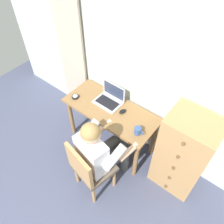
{
  "coord_description": "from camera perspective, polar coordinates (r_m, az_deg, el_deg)",
  "views": [
    {
      "loc": [
        0.96,
        0.36,
        2.8
      ],
      "look_at": [
        -0.15,
        1.76,
        0.82
      ],
      "focal_mm": 36.55,
      "sensor_mm": 36.0,
      "label": 1
    }
  ],
  "objects": [
    {
      "name": "person_seated",
      "position": [
        2.54,
        -2.83,
        -9.45
      ],
      "size": [
        0.6,
        0.64,
        1.18
      ],
      "color": "#4C4C4C",
      "rests_on": "ground_plane"
    },
    {
      "name": "computer_mouse",
      "position": [
        2.79,
        2.67,
        0.13
      ],
      "size": [
        0.08,
        0.11,
        0.03
      ],
      "primitive_type": "ellipsoid",
      "rotation": [
        0.0,
        0.0,
        -0.23
      ],
      "color": "black",
      "rests_on": "desk"
    },
    {
      "name": "chair",
      "position": [
        2.65,
        -5.78,
        -13.75
      ],
      "size": [
        0.49,
        0.47,
        0.86
      ],
      "color": "brown",
      "rests_on": "ground_plane"
    },
    {
      "name": "wall_back",
      "position": [
        2.59,
        8.73,
        10.59
      ],
      "size": [
        4.8,
        0.05,
        2.5
      ],
      "primitive_type": "cube",
      "color": "silver",
      "rests_on": "ground_plane"
    },
    {
      "name": "dresser",
      "position": [
        2.73,
        17.28,
        -9.99
      ],
      "size": [
        0.53,
        0.45,
        1.15
      ],
      "color": "tan",
      "rests_on": "ground_plane"
    },
    {
      "name": "curtain_panel",
      "position": [
        3.24,
        -10.26,
        15.41
      ],
      "size": [
        0.47,
        0.03,
        2.19
      ],
      "primitive_type": "cube",
      "color": "#BCAD99",
      "rests_on": "ground_plane"
    },
    {
      "name": "desk_clock",
      "position": [
        3.01,
        -9.18,
        3.79
      ],
      "size": [
        0.09,
        0.09,
        0.03
      ],
      "color": "black",
      "rests_on": "desk"
    },
    {
      "name": "laptop",
      "position": [
        2.9,
        -0.53,
        3.43
      ],
      "size": [
        0.34,
        0.25,
        0.24
      ],
      "color": "#B7BABF",
      "rests_on": "desk"
    },
    {
      "name": "coffee_mug",
      "position": [
        2.58,
        6.49,
        -4.7
      ],
      "size": [
        0.12,
        0.08,
        0.09
      ],
      "color": "#33518C",
      "rests_on": "desk"
    },
    {
      "name": "desk",
      "position": [
        2.93,
        -0.32,
        -0.77
      ],
      "size": [
        1.22,
        0.53,
        0.72
      ],
      "color": "olive",
      "rests_on": "ground_plane"
    }
  ]
}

